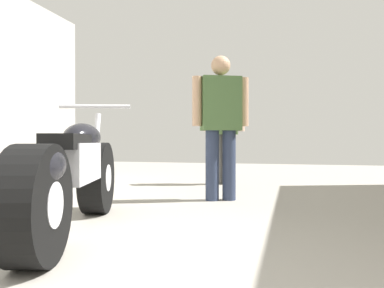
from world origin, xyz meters
The scene contains 4 objects.
ground_plane centered at (0.00, 3.02, 0.00)m, with size 16.19×16.19×0.00m, color #9E998E.
motorcycle_maroon_cruiser centered at (-0.56, 1.92, 0.44)m, with size 0.95×2.19×1.04m.
mechanic_in_blue centered at (0.21, 3.80, 0.96)m, with size 0.66×0.41×1.70m.
mechanic_with_helmet centered at (-0.04, 5.45, 1.02)m, with size 0.67×0.27×1.70m.
Camera 1 is at (1.02, -0.54, 0.69)m, focal length 34.99 mm.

